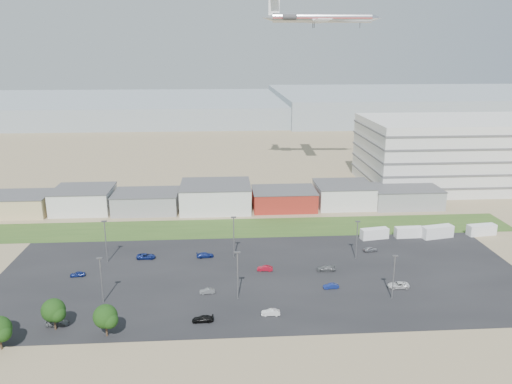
{
  "coord_description": "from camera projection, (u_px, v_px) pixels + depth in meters",
  "views": [
    {
      "loc": [
        -3.4,
        -83.4,
        49.64
      ],
      "look_at": [
        3.71,
        22.0,
        19.36
      ],
      "focal_mm": 35.0,
      "sensor_mm": 36.0,
      "label": 1
    }
  ],
  "objects": [
    {
      "name": "ground",
      "position": [
        244.0,
        323.0,
        93.89
      ],
      "size": [
        700.0,
        700.0,
        0.0
      ],
      "primitive_type": "plane",
      "color": "#8B7858",
      "rests_on": "ground"
    },
    {
      "name": "parking_lot",
      "position": [
        262.0,
        276.0,
        113.39
      ],
      "size": [
        120.0,
        50.0,
        0.01
      ],
      "primitive_type": "cube",
      "color": "black",
      "rests_on": "ground"
    },
    {
      "name": "grass_strip",
      "position": [
        236.0,
        228.0,
        143.76
      ],
      "size": [
        160.0,
        16.0,
        0.02
      ],
      "primitive_type": "cube",
      "color": "#32511E",
      "rests_on": "ground"
    },
    {
      "name": "hills_backdrop",
      "position": [
        277.0,
        108.0,
        397.35
      ],
      "size": [
        700.0,
        200.0,
        9.0
      ],
      "primitive_type": null,
      "color": "gray",
      "rests_on": "ground"
    },
    {
      "name": "building_row",
      "position": [
        181.0,
        197.0,
        159.78
      ],
      "size": [
        170.0,
        20.0,
        8.0
      ],
      "primitive_type": null,
      "color": "silver",
      "rests_on": "ground"
    },
    {
      "name": "parking_garage",
      "position": [
        472.0,
        152.0,
        187.38
      ],
      "size": [
        80.0,
        40.0,
        25.0
      ],
      "primitive_type": "cube",
      "color": "silver",
      "rests_on": "ground"
    },
    {
      "name": "box_trailer_a",
      "position": [
        374.0,
        234.0,
        135.52
      ],
      "size": [
        7.89,
        3.63,
        2.85
      ],
      "primitive_type": null,
      "rotation": [
        0.0,
        0.0,
        0.17
      ],
      "color": "silver",
      "rests_on": "ground"
    },
    {
      "name": "box_trailer_b",
      "position": [
        409.0,
        232.0,
        136.6
      ],
      "size": [
        7.64,
        2.64,
        2.83
      ],
      "primitive_type": null,
      "rotation": [
        0.0,
        0.0,
        0.04
      ],
      "color": "silver",
      "rests_on": "ground"
    },
    {
      "name": "box_trailer_c",
      "position": [
        437.0,
        232.0,
        136.27
      ],
      "size": [
        9.1,
        4.49,
        3.27
      ],
      "primitive_type": null,
      "rotation": [
        0.0,
        0.0,
        0.21
      ],
      "color": "silver",
      "rests_on": "ground"
    },
    {
      "name": "box_trailer_d",
      "position": [
        481.0,
        230.0,
        138.18
      ],
      "size": [
        8.2,
        3.5,
        2.98
      ],
      "primitive_type": null,
      "rotation": [
        0.0,
        0.0,
        0.13
      ],
      "color": "silver",
      "rests_on": "ground"
    },
    {
      "name": "tree_right",
      "position": [
        54.0,
        313.0,
        90.81
      ],
      "size": [
        4.62,
        4.62,
        6.93
      ],
      "primitive_type": null,
      "color": "black",
      "rests_on": "ground"
    },
    {
      "name": "tree_near",
      "position": [
        106.0,
        319.0,
        88.76
      ],
      "size": [
        4.61,
        4.61,
        6.91
      ],
      "primitive_type": null,
      "color": "black",
      "rests_on": "ground"
    },
    {
      "name": "lightpole_front_l",
      "position": [
        101.0,
        280.0,
        100.29
      ],
      "size": [
        1.15,
        0.48,
        9.81
      ],
      "primitive_type": null,
      "color": "slate",
      "rests_on": "ground"
    },
    {
      "name": "lightpole_front_m",
      "position": [
        238.0,
        276.0,
        101.6
      ],
      "size": [
        1.23,
        0.51,
        10.48
      ],
      "primitive_type": null,
      "color": "slate",
      "rests_on": "ground"
    },
    {
      "name": "lightpole_front_r",
      "position": [
        393.0,
        277.0,
        101.95
      ],
      "size": [
        1.13,
        0.47,
        9.57
      ],
      "primitive_type": null,
      "color": "slate",
      "rests_on": "ground"
    },
    {
      "name": "lightpole_back_l",
      "position": [
        106.0,
        242.0,
        119.54
      ],
      "size": [
        1.24,
        0.52,
        10.51
      ],
      "primitive_type": null,
      "color": "slate",
      "rests_on": "ground"
    },
    {
      "name": "lightpole_back_m",
      "position": [
        234.0,
        238.0,
        121.84
      ],
      "size": [
        1.26,
        0.52,
        10.69
      ],
      "primitive_type": null,
      "color": "slate",
      "rests_on": "ground"
    },
    {
      "name": "lightpole_back_r",
      "position": [
        357.0,
        240.0,
        121.56
      ],
      "size": [
        1.15,
        0.48,
        9.76
      ],
      "primitive_type": null,
      "color": "slate",
      "rests_on": "ground"
    },
    {
      "name": "airliner",
      "position": [
        322.0,
        18.0,
        185.54
      ],
      "size": [
        46.57,
        32.99,
        13.31
      ],
      "primitive_type": null,
      "rotation": [
        0.0,
        0.0,
        -0.05
      ],
      "color": "silver"
    },
    {
      "name": "parked_car_0",
      "position": [
        398.0,
        285.0,
        107.65
      ],
      "size": [
        4.68,
        2.33,
        1.28
      ],
      "primitive_type": "imported",
      "rotation": [
        0.0,
        0.0,
        -1.62
      ],
      "color": "silver",
      "rests_on": "ground"
    },
    {
      "name": "parked_car_1",
      "position": [
        331.0,
        286.0,
        107.39
      ],
      "size": [
        3.43,
        1.41,
        1.1
      ],
      "primitive_type": "imported",
      "rotation": [
        0.0,
        0.0,
        -1.5
      ],
      "color": "navy",
      "rests_on": "ground"
    },
    {
      "name": "parked_car_3",
      "position": [
        203.0,
        319.0,
        94.23
      ],
      "size": [
        4.09,
        1.71,
        1.18
      ],
      "primitive_type": "imported",
      "rotation": [
        0.0,
        0.0,
        -1.56
      ],
      "color": "black",
      "rests_on": "ground"
    },
    {
      "name": "parked_car_4",
      "position": [
        207.0,
        291.0,
        105.17
      ],
      "size": [
        3.38,
        1.46,
        1.08
      ],
      "primitive_type": "imported",
      "rotation": [
        0.0,
        0.0,
        -1.47
      ],
      "color": "#595B5E",
      "rests_on": "ground"
    },
    {
      "name": "parked_car_5",
      "position": [
        78.0,
        274.0,
        113.06
      ],
      "size": [
        3.45,
        1.64,
        1.14
      ],
      "primitive_type": "imported",
      "rotation": [
        0.0,
        0.0,
        -1.48
      ],
      "color": "navy",
      "rests_on": "ground"
    },
    {
      "name": "parked_car_6",
      "position": [
        205.0,
        255.0,
        123.46
      ],
      "size": [
        4.41,
        2.25,
        1.23
      ],
      "primitive_type": "imported",
      "rotation": [
        0.0,
        0.0,
        1.7
      ],
      "color": "navy",
      "rests_on": "ground"
    },
    {
      "name": "parked_car_7",
      "position": [
        265.0,
        268.0,
        115.96
      ],
      "size": [
        3.75,
        1.69,
        1.2
      ],
      "primitive_type": "imported",
      "rotation": [
        0.0,
        0.0,
        -1.69
      ],
      "color": "maroon",
      "rests_on": "ground"
    },
    {
      "name": "parked_car_8",
      "position": [
        370.0,
        249.0,
        126.96
      ],
      "size": [
        3.79,
        1.93,
        1.24
      ],
      "primitive_type": "imported",
      "rotation": [
        0.0,
        0.0,
        1.7
      ],
      "color": "#A5A5AA",
      "rests_on": "ground"
    },
    {
      "name": "parked_car_9",
      "position": [
        146.0,
        256.0,
        122.65
      ],
      "size": [
        4.65,
        2.29,
        1.27
      ],
      "primitive_type": "imported",
      "rotation": [
        0.0,
        0.0,
        1.53
      ],
      "color": "navy",
      "rests_on": "ground"
    },
    {
      "name": "parked_car_10",
      "position": [
        57.0,
        323.0,
        92.9
      ],
      "size": [
        4.23,
        1.93,
        1.2
      ],
      "primitive_type": "imported",
      "rotation": [
        0.0,
        0.0,
        1.63
      ],
      "color": "#595B5E",
      "rests_on": "ground"
    },
    {
      "name": "parked_car_12",
      "position": [
        326.0,
        268.0,
        115.95
      ],
      "size": [
        4.5,
        1.99,
        1.28
      ],
      "primitive_type": "imported",
      "rotation": [
        0.0,
        0.0,
        -1.62
      ],
      "color": "#595B5E",
      "rests_on": "ground"
    },
    {
      "name": "parked_car_13",
      "position": [
        271.0,
        312.0,
        96.53
      ],
      "size": [
        3.66,
        1.4,
        1.19
      ],
      "primitive_type": "imported",
      "rotation": [
        0.0,
        0.0,
        -1.61
      ],
      "color": "silver",
      "rests_on": "ground"
    }
  ]
}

